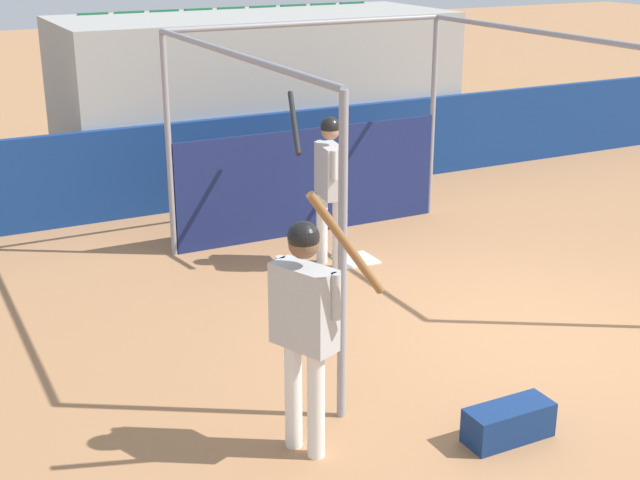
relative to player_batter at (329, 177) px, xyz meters
The scene contains 8 objects.
ground_plane 2.85m from the player_batter, 70.20° to the right, with size 60.00×60.00×0.00m, color #A8754C.
outfield_wall 3.01m from the player_batter, 72.46° to the left, with size 24.00×0.12×1.22m.
bleacher_section 4.20m from the player_batter, 77.66° to the left, with size 5.95×2.40×2.50m.
batting_cage 0.56m from the player_batter, 50.99° to the left, with size 3.70×4.26×2.65m.
home_plate 1.11m from the player_batter, ahead, with size 0.44×0.44×0.02m.
player_batter is the anchor object (origin of this frame).
player_waiting 3.89m from the player_batter, 120.14° to the right, with size 0.62×0.70×2.13m.
equipment_bag 4.05m from the player_batter, 97.31° to the right, with size 0.70×0.28×0.28m.
Camera 1 is at (-5.38, -6.05, 3.71)m, focal length 50.00 mm.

